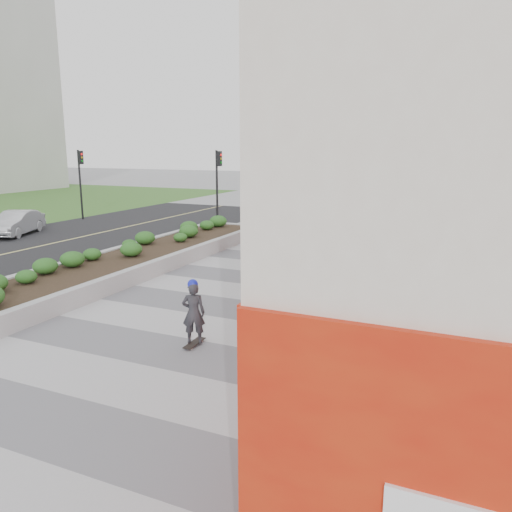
# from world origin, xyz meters

# --- Properties ---
(ground) EXTENTS (160.00, 160.00, 0.00)m
(ground) POSITION_xyz_m (0.00, 0.00, 0.00)
(ground) COLOR gray
(ground) RESTS_ON ground
(walkway) EXTENTS (8.00, 36.00, 0.01)m
(walkway) POSITION_xyz_m (0.00, 3.00, 0.01)
(walkway) COLOR #A8A8AD
(walkway) RESTS_ON ground
(planter) EXTENTS (3.00, 18.00, 0.90)m
(planter) POSITION_xyz_m (-5.50, 7.00, 0.42)
(planter) COLOR #9E9EA0
(planter) RESTS_ON ground
(traffic_signal_near) EXTENTS (0.33, 0.28, 4.20)m
(traffic_signal_near) POSITION_xyz_m (-7.23, 17.50, 2.76)
(traffic_signal_near) COLOR black
(traffic_signal_near) RESTS_ON ground
(traffic_signal_far) EXTENTS (0.33, 0.28, 4.20)m
(traffic_signal_far) POSITION_xyz_m (-16.43, 17.00, 2.76)
(traffic_signal_far) COLOR black
(traffic_signal_far) RESTS_ON ground
(distant_bldg_north_l) EXTENTS (16.00, 12.00, 20.00)m
(distant_bldg_north_l) POSITION_xyz_m (-5.00, 55.00, 10.00)
(distant_bldg_north_l) COLOR #ADAAA3
(distant_bldg_north_l) RESTS_ON ground
(manhole_cover) EXTENTS (0.44, 0.44, 0.01)m
(manhole_cover) POSITION_xyz_m (0.50, 3.00, 0.00)
(manhole_cover) COLOR #595654
(manhole_cover) RESTS_ON ground
(skateboarder) EXTENTS (0.60, 0.73, 1.54)m
(skateboarder) POSITION_xyz_m (0.28, 2.32, 0.78)
(skateboarder) COLOR beige
(skateboarder) RESTS_ON ground
(car_silver) EXTENTS (2.55, 3.92, 1.22)m
(car_silver) POSITION_xyz_m (-15.40, 11.19, 0.61)
(car_silver) COLOR silver
(car_silver) RESTS_ON ground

